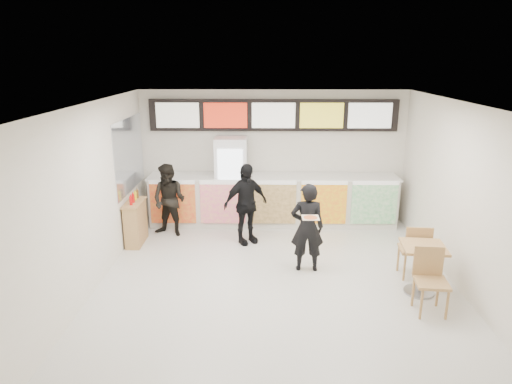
{
  "coord_description": "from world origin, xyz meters",
  "views": [
    {
      "loc": [
        -0.25,
        -6.75,
        3.68
      ],
      "look_at": [
        -0.36,
        1.2,
        1.33
      ],
      "focal_mm": 32.0,
      "sensor_mm": 36.0,
      "label": 1
    }
  ],
  "objects_px": {
    "customer_main": "(307,227)",
    "condiment_ledge": "(136,222)",
    "customer_left": "(169,200)",
    "cafe_table": "(422,260)",
    "customer_mid": "(246,204)",
    "drinks_fridge": "(231,182)",
    "service_counter": "(273,200)"
  },
  "relations": [
    {
      "from": "cafe_table",
      "to": "condiment_ledge",
      "type": "distance_m",
      "value": 5.51
    },
    {
      "from": "service_counter",
      "to": "customer_main",
      "type": "relative_size",
      "value": 3.45
    },
    {
      "from": "customer_main",
      "to": "cafe_table",
      "type": "distance_m",
      "value": 1.96
    },
    {
      "from": "customer_mid",
      "to": "cafe_table",
      "type": "distance_m",
      "value": 3.56
    },
    {
      "from": "customer_mid",
      "to": "cafe_table",
      "type": "relative_size",
      "value": 0.98
    },
    {
      "from": "customer_left",
      "to": "cafe_table",
      "type": "xyz_separation_m",
      "value": [
        4.52,
        -2.46,
        -0.21
      ]
    },
    {
      "from": "service_counter",
      "to": "drinks_fridge",
      "type": "xyz_separation_m",
      "value": [
        -0.93,
        0.02,
        0.43
      ]
    },
    {
      "from": "customer_main",
      "to": "condiment_ledge",
      "type": "xyz_separation_m",
      "value": [
        -3.37,
        1.17,
        -0.35
      ]
    },
    {
      "from": "service_counter",
      "to": "customer_mid",
      "type": "bearing_deg",
      "value": -117.91
    },
    {
      "from": "drinks_fridge",
      "to": "condiment_ledge",
      "type": "bearing_deg",
      "value": -148.16
    },
    {
      "from": "customer_main",
      "to": "customer_mid",
      "type": "relative_size",
      "value": 0.97
    },
    {
      "from": "cafe_table",
      "to": "customer_mid",
      "type": "bearing_deg",
      "value": 149.92
    },
    {
      "from": "customer_left",
      "to": "condiment_ledge",
      "type": "relative_size",
      "value": 1.46
    },
    {
      "from": "customer_left",
      "to": "cafe_table",
      "type": "height_order",
      "value": "customer_left"
    },
    {
      "from": "drinks_fridge",
      "to": "customer_main",
      "type": "bearing_deg",
      "value": -57.55
    },
    {
      "from": "customer_left",
      "to": "cafe_table",
      "type": "relative_size",
      "value": 0.91
    },
    {
      "from": "customer_left",
      "to": "cafe_table",
      "type": "bearing_deg",
      "value": -9.49
    },
    {
      "from": "service_counter",
      "to": "customer_left",
      "type": "relative_size",
      "value": 3.58
    },
    {
      "from": "service_counter",
      "to": "drinks_fridge",
      "type": "height_order",
      "value": "drinks_fridge"
    },
    {
      "from": "condiment_ledge",
      "to": "drinks_fridge",
      "type": "bearing_deg",
      "value": 31.84
    },
    {
      "from": "customer_left",
      "to": "customer_mid",
      "type": "bearing_deg",
      "value": 5.37
    },
    {
      "from": "service_counter",
      "to": "cafe_table",
      "type": "height_order",
      "value": "service_counter"
    },
    {
      "from": "condiment_ledge",
      "to": "service_counter",
      "type": "bearing_deg",
      "value": 22.26
    },
    {
      "from": "customer_mid",
      "to": "drinks_fridge",
      "type": "bearing_deg",
      "value": 76.2
    },
    {
      "from": "drinks_fridge",
      "to": "customer_main",
      "type": "xyz_separation_m",
      "value": [
        1.49,
        -2.34,
        -0.2
      ]
    },
    {
      "from": "customer_main",
      "to": "drinks_fridge",
      "type": "bearing_deg",
      "value": -56.68
    },
    {
      "from": "service_counter",
      "to": "condiment_ledge",
      "type": "xyz_separation_m",
      "value": [
        -2.82,
        -1.15,
        -0.12
      ]
    },
    {
      "from": "drinks_fridge",
      "to": "customer_left",
      "type": "distance_m",
      "value": 1.47
    },
    {
      "from": "customer_main",
      "to": "condiment_ledge",
      "type": "relative_size",
      "value": 1.51
    },
    {
      "from": "service_counter",
      "to": "drinks_fridge",
      "type": "relative_size",
      "value": 2.78
    },
    {
      "from": "service_counter",
      "to": "cafe_table",
      "type": "xyz_separation_m",
      "value": [
        2.32,
        -3.15,
        -0.0
      ]
    },
    {
      "from": "service_counter",
      "to": "customer_mid",
      "type": "relative_size",
      "value": 3.33
    }
  ]
}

